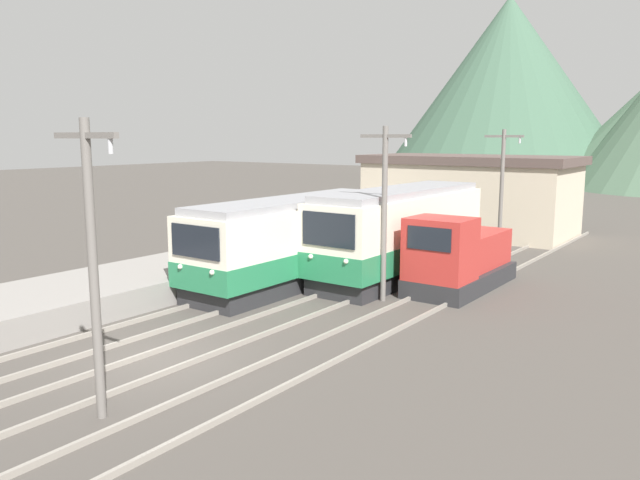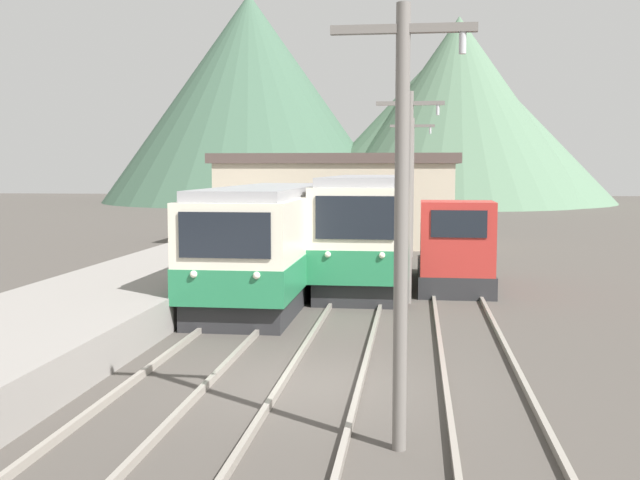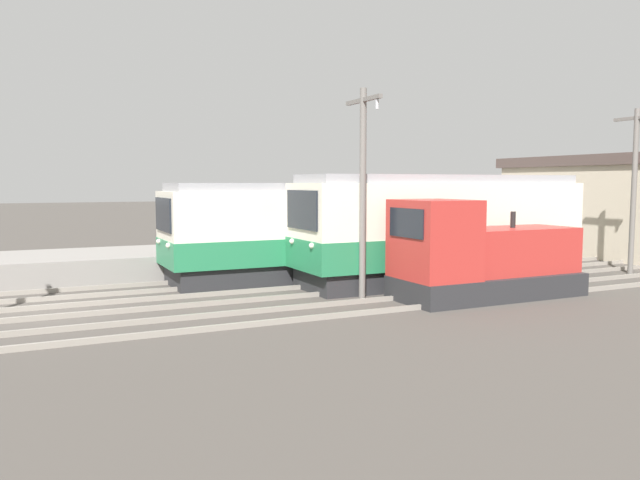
{
  "view_description": "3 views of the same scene",
  "coord_description": "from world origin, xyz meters",
  "px_view_note": "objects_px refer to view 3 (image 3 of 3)",
  "views": [
    {
      "loc": [
        12.79,
        -10.37,
        5.9
      ],
      "look_at": [
        -1.02,
        8.69,
        2.0
      ],
      "focal_mm": 35.0,
      "sensor_mm": 36.0,
      "label": 1
    },
    {
      "loc": [
        1.9,
        -13.47,
        4.03
      ],
      "look_at": [
        -0.87,
        8.08,
        1.95
      ],
      "focal_mm": 42.0,
      "sensor_mm": 36.0,
      "label": 2
    },
    {
      "loc": [
        18.04,
        -0.36,
        3.49
      ],
      "look_at": [
        0.55,
        7.97,
        1.71
      ],
      "focal_mm": 35.0,
      "sensor_mm": 36.0,
      "label": 3
    }
  ],
  "objects_px": {
    "commuter_train_left": "(312,234)",
    "catenary_mast_mid": "(363,184)",
    "commuter_train_center": "(440,233)",
    "shunting_locomotive": "(479,258)",
    "catenary_mast_far": "(634,184)"
  },
  "relations": [
    {
      "from": "commuter_train_left",
      "to": "catenary_mast_mid",
      "type": "distance_m",
      "value": 4.69
    },
    {
      "from": "commuter_train_center",
      "to": "catenary_mast_mid",
      "type": "height_order",
      "value": "catenary_mast_mid"
    },
    {
      "from": "commuter_train_center",
      "to": "catenary_mast_mid",
      "type": "relative_size",
      "value": 1.71
    },
    {
      "from": "shunting_locomotive",
      "to": "catenary_mast_far",
      "type": "height_order",
      "value": "catenary_mast_far"
    },
    {
      "from": "commuter_train_center",
      "to": "shunting_locomotive",
      "type": "relative_size",
      "value": 1.8
    },
    {
      "from": "shunting_locomotive",
      "to": "catenary_mast_mid",
      "type": "relative_size",
      "value": 0.95
    },
    {
      "from": "commuter_train_center",
      "to": "catenary_mast_far",
      "type": "xyz_separation_m",
      "value": [
        1.51,
        7.85,
        1.71
      ]
    },
    {
      "from": "catenary_mast_mid",
      "to": "commuter_train_center",
      "type": "bearing_deg",
      "value": 110.78
    },
    {
      "from": "commuter_train_center",
      "to": "catenary_mast_far",
      "type": "bearing_deg",
      "value": 79.12
    },
    {
      "from": "catenary_mast_mid",
      "to": "catenary_mast_far",
      "type": "bearing_deg",
      "value": 90.0
    },
    {
      "from": "commuter_train_center",
      "to": "shunting_locomotive",
      "type": "xyz_separation_m",
      "value": [
        3.0,
        -0.76,
        -0.54
      ]
    },
    {
      "from": "catenary_mast_mid",
      "to": "commuter_train_left",
      "type": "bearing_deg",
      "value": 176.0
    },
    {
      "from": "commuter_train_left",
      "to": "catenary_mast_mid",
      "type": "relative_size",
      "value": 1.73
    },
    {
      "from": "catenary_mast_mid",
      "to": "catenary_mast_far",
      "type": "distance_m",
      "value": 11.83
    },
    {
      "from": "commuter_train_left",
      "to": "shunting_locomotive",
      "type": "distance_m",
      "value": 6.51
    }
  ]
}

